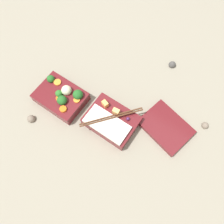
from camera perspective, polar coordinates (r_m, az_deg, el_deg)
The scene contains 7 objects.
ground_plane at distance 0.82m, azimuth -7.03°, elevation 0.63°, with size 3.00×3.00×0.00m, color gray.
bento_tray_vegetable at distance 0.83m, azimuth -13.01°, elevation 3.94°, with size 0.17×0.13×0.07m.
bento_tray_rice at distance 0.77m, azimuth -0.27°, elevation -2.36°, with size 0.17×0.18×0.07m.
bento_lid at distance 0.80m, azimuth 13.88°, elevation -3.82°, with size 0.17×0.13×0.02m, color maroon.
pebble_0 at distance 0.94m, azimuth 15.44°, elevation 11.83°, with size 0.03×0.03×0.03m, color #474442.
pebble_1 at distance 0.84m, azimuth -20.35°, elevation -1.70°, with size 0.03×0.03×0.03m, color #7A6B5B.
pebble_2 at distance 0.85m, azimuth 23.13°, elevation -3.26°, with size 0.02×0.02×0.02m, color #7A6B5B.
Camera 1 is at (0.27, -0.21, 0.74)m, focal length 35.00 mm.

